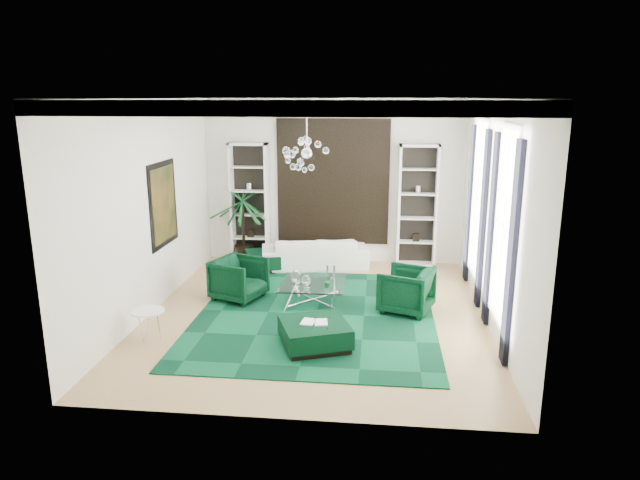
# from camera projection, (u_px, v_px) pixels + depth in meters

# --- Properties ---
(floor) EXTENTS (6.00, 7.00, 0.02)m
(floor) POSITION_uv_depth(u_px,v_px,m) (317.00, 314.00, 10.34)
(floor) COLOR tan
(floor) RESTS_ON ground
(ceiling) EXTENTS (6.00, 7.00, 0.02)m
(ceiling) POSITION_uv_depth(u_px,v_px,m) (316.00, 97.00, 9.40)
(ceiling) COLOR white
(ceiling) RESTS_ON ground
(wall_back) EXTENTS (6.00, 0.02, 3.80)m
(wall_back) POSITION_uv_depth(u_px,v_px,m) (333.00, 182.00, 13.25)
(wall_back) COLOR white
(wall_back) RESTS_ON ground
(wall_front) EXTENTS (6.00, 0.02, 3.80)m
(wall_front) POSITION_uv_depth(u_px,v_px,m) (282.00, 271.00, 6.48)
(wall_front) COLOR white
(wall_front) RESTS_ON ground
(wall_left) EXTENTS (0.02, 7.00, 3.80)m
(wall_left) POSITION_uv_depth(u_px,v_px,m) (149.00, 207.00, 10.18)
(wall_left) COLOR white
(wall_left) RESTS_ON ground
(wall_right) EXTENTS (0.02, 7.00, 3.80)m
(wall_right) POSITION_uv_depth(u_px,v_px,m) (494.00, 215.00, 9.56)
(wall_right) COLOR white
(wall_right) RESTS_ON ground
(crown_molding) EXTENTS (6.00, 7.00, 0.18)m
(crown_molding) POSITION_uv_depth(u_px,v_px,m) (316.00, 104.00, 9.43)
(crown_molding) COLOR white
(crown_molding) RESTS_ON ceiling
(ceiling_medallion) EXTENTS (0.90, 0.90, 0.05)m
(ceiling_medallion) POSITION_uv_depth(u_px,v_px,m) (318.00, 100.00, 9.70)
(ceiling_medallion) COLOR white
(ceiling_medallion) RESTS_ON ceiling
(tapestry) EXTENTS (2.50, 0.06, 2.80)m
(tapestry) POSITION_uv_depth(u_px,v_px,m) (333.00, 182.00, 13.21)
(tapestry) COLOR black
(tapestry) RESTS_ON wall_back
(shelving_left) EXTENTS (0.90, 0.38, 2.80)m
(shelving_left) POSITION_uv_depth(u_px,v_px,m) (250.00, 203.00, 13.38)
(shelving_left) COLOR white
(shelving_left) RESTS_ON floor
(shelving_right) EXTENTS (0.90, 0.38, 2.80)m
(shelving_right) POSITION_uv_depth(u_px,v_px,m) (417.00, 206.00, 12.98)
(shelving_right) COLOR white
(shelving_right) RESTS_ON floor
(painting) EXTENTS (0.04, 1.30, 1.60)m
(painting) POSITION_uv_depth(u_px,v_px,m) (164.00, 204.00, 10.76)
(painting) COLOR black
(painting) RESTS_ON wall_left
(window_near) EXTENTS (0.03, 1.10, 2.90)m
(window_near) POSITION_uv_depth(u_px,v_px,m) (504.00, 226.00, 8.70)
(window_near) COLOR white
(window_near) RESTS_ON wall_right
(curtain_near_a) EXTENTS (0.07, 0.30, 3.25)m
(curtain_near_a) POSITION_uv_depth(u_px,v_px,m) (512.00, 256.00, 8.01)
(curtain_near_a) COLOR black
(curtain_near_a) RESTS_ON floor
(curtain_near_b) EXTENTS (0.07, 0.30, 3.25)m
(curtain_near_b) POSITION_uv_depth(u_px,v_px,m) (491.00, 231.00, 9.51)
(curtain_near_b) COLOR black
(curtain_near_b) RESTS_ON floor
(window_far) EXTENTS (0.03, 1.10, 2.90)m
(window_far) POSITION_uv_depth(u_px,v_px,m) (478.00, 199.00, 11.01)
(window_far) COLOR white
(window_far) RESTS_ON wall_right
(curtain_far_a) EXTENTS (0.07, 0.30, 3.25)m
(curtain_far_a) POSITION_uv_depth(u_px,v_px,m) (483.00, 220.00, 10.32)
(curtain_far_a) COLOR black
(curtain_far_a) RESTS_ON floor
(curtain_far_b) EXTENTS (0.07, 0.30, 3.25)m
(curtain_far_b) POSITION_uv_depth(u_px,v_px,m) (470.00, 204.00, 11.83)
(curtain_far_b) COLOR black
(curtain_far_b) RESTS_ON floor
(rug) EXTENTS (4.20, 5.00, 0.02)m
(rug) POSITION_uv_depth(u_px,v_px,m) (316.00, 314.00, 10.27)
(rug) COLOR black
(rug) RESTS_ON floor
(sofa) EXTENTS (2.54, 1.41, 0.70)m
(sofa) POSITION_uv_depth(u_px,v_px,m) (315.00, 253.00, 13.06)
(sofa) COLOR white
(sofa) RESTS_ON floor
(armchair_left) EXTENTS (1.15, 1.13, 0.81)m
(armchair_left) POSITION_uv_depth(u_px,v_px,m) (239.00, 279.00, 10.99)
(armchair_left) COLOR black
(armchair_left) RESTS_ON floor
(armchair_right) EXTENTS (1.13, 1.12, 0.81)m
(armchair_right) POSITION_uv_depth(u_px,v_px,m) (406.00, 290.00, 10.34)
(armchair_right) COLOR black
(armchair_right) RESTS_ON floor
(coffee_table) EXTENTS (1.20, 1.20, 0.41)m
(coffee_table) POSITION_uv_depth(u_px,v_px,m) (313.00, 293.00, 10.80)
(coffee_table) COLOR white
(coffee_table) RESTS_ON floor
(ottoman_side) EXTENTS (1.15, 1.15, 0.40)m
(ottoman_side) POSITION_uv_depth(u_px,v_px,m) (268.00, 261.00, 12.94)
(ottoman_side) COLOR black
(ottoman_side) RESTS_ON floor
(ottoman_front) EXTENTS (1.29, 1.29, 0.40)m
(ottoman_front) POSITION_uv_depth(u_px,v_px,m) (315.00, 334.00, 8.93)
(ottoman_front) COLOR black
(ottoman_front) RESTS_ON floor
(book) EXTENTS (0.42, 0.28, 0.03)m
(book) POSITION_uv_depth(u_px,v_px,m) (315.00, 322.00, 8.88)
(book) COLOR white
(book) RESTS_ON ottoman_front
(side_table) EXTENTS (0.53, 0.53, 0.50)m
(side_table) POSITION_uv_depth(u_px,v_px,m) (149.00, 326.00, 9.14)
(side_table) COLOR white
(side_table) RESTS_ON floor
(palm) EXTENTS (1.75, 1.75, 2.40)m
(palm) POSITION_uv_depth(u_px,v_px,m) (243.00, 212.00, 13.29)
(palm) COLOR #134A23
(palm) RESTS_ON floor
(chandelier) EXTENTS (0.86, 0.86, 0.72)m
(chandelier) POSITION_uv_depth(u_px,v_px,m) (307.00, 154.00, 10.02)
(chandelier) COLOR white
(chandelier) RESTS_ON ceiling
(table_plant) EXTENTS (0.14, 0.11, 0.24)m
(table_plant) POSITION_uv_depth(u_px,v_px,m) (328.00, 281.00, 10.45)
(table_plant) COLOR #134A23
(table_plant) RESTS_ON coffee_table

